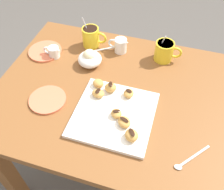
# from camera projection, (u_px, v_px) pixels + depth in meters

# --- Properties ---
(ground_plane) EXTENTS (8.00, 8.00, 0.00)m
(ground_plane) POSITION_uv_depth(u_px,v_px,m) (110.00, 167.00, 1.67)
(ground_plane) COLOR #514C47
(dining_table) EXTENTS (0.99, 0.81, 0.75)m
(dining_table) POSITION_uv_depth(u_px,v_px,m) (110.00, 111.00, 1.21)
(dining_table) COLOR brown
(dining_table) RESTS_ON ground_plane
(pastry_plate_square) EXTENTS (0.31, 0.31, 0.02)m
(pastry_plate_square) POSITION_uv_depth(u_px,v_px,m) (114.00, 114.00, 1.01)
(pastry_plate_square) COLOR white
(pastry_plate_square) RESTS_ON dining_table
(coffee_mug_yellow_left) EXTENTS (0.13, 0.08, 0.15)m
(coffee_mug_yellow_left) POSITION_uv_depth(u_px,v_px,m) (91.00, 36.00, 1.27)
(coffee_mug_yellow_left) COLOR yellow
(coffee_mug_yellow_left) RESTS_ON dining_table
(coffee_mug_yellow_right) EXTENTS (0.13, 0.09, 0.15)m
(coffee_mug_yellow_right) POSITION_uv_depth(u_px,v_px,m) (165.00, 51.00, 1.20)
(coffee_mug_yellow_right) COLOR yellow
(coffee_mug_yellow_right) RESTS_ON dining_table
(cream_pitcher_white) EXTENTS (0.10, 0.06, 0.07)m
(cream_pitcher_white) POSITION_uv_depth(u_px,v_px,m) (120.00, 45.00, 1.25)
(cream_pitcher_white) COLOR white
(cream_pitcher_white) RESTS_ON dining_table
(ice_cream_bowl) EXTENTS (0.11, 0.11, 0.08)m
(ice_cream_bowl) POSITION_uv_depth(u_px,v_px,m) (90.00, 58.00, 1.19)
(ice_cream_bowl) COLOR white
(ice_cream_bowl) RESTS_ON dining_table
(chocolate_sauce_pitcher) EXTENTS (0.09, 0.05, 0.06)m
(chocolate_sauce_pitcher) POSITION_uv_depth(u_px,v_px,m) (54.00, 52.00, 1.23)
(chocolate_sauce_pitcher) COLOR white
(chocolate_sauce_pitcher) RESTS_ON dining_table
(saucer_coral_left) EXTENTS (0.16, 0.16, 0.01)m
(saucer_coral_left) POSITION_uv_depth(u_px,v_px,m) (48.00, 100.00, 1.06)
(saucer_coral_left) COLOR #E5704C
(saucer_coral_left) RESTS_ON dining_table
(saucer_coral_right) EXTENTS (0.16, 0.16, 0.01)m
(saucer_coral_right) POSITION_uv_depth(u_px,v_px,m) (45.00, 51.00, 1.27)
(saucer_coral_right) COLOR #E5704C
(saucer_coral_right) RESTS_ON dining_table
(loose_spoon_near_saucer) EXTENTS (0.14, 0.10, 0.01)m
(loose_spoon_near_saucer) POSITION_uv_depth(u_px,v_px,m) (111.00, 48.00, 1.29)
(loose_spoon_near_saucer) COLOR silver
(loose_spoon_near_saucer) RESTS_ON dining_table
(loose_spoon_by_plate) EXTENTS (0.11, 0.13, 0.01)m
(loose_spoon_by_plate) POSITION_uv_depth(u_px,v_px,m) (188.00, 160.00, 0.88)
(loose_spoon_by_plate) COLOR silver
(loose_spoon_by_plate) RESTS_ON dining_table
(beignet_0) EXTENTS (0.07, 0.07, 0.03)m
(beignet_0) POSITION_uv_depth(u_px,v_px,m) (124.00, 122.00, 0.96)
(beignet_0) COLOR #D19347
(beignet_0) RESTS_ON pastry_plate_square
(chocolate_drizzle_0) EXTENTS (0.04, 0.03, 0.00)m
(chocolate_drizzle_0) POSITION_uv_depth(u_px,v_px,m) (124.00, 120.00, 0.94)
(chocolate_drizzle_0) COLOR black
(chocolate_drizzle_0) RESTS_ON beignet_0
(beignet_1) EXTENTS (0.07, 0.07, 0.04)m
(beignet_1) POSITION_uv_depth(u_px,v_px,m) (132.00, 135.00, 0.91)
(beignet_1) COLOR #D19347
(beignet_1) RESTS_ON pastry_plate_square
(chocolate_drizzle_1) EXTENTS (0.04, 0.04, 0.00)m
(chocolate_drizzle_1) POSITION_uv_depth(u_px,v_px,m) (132.00, 132.00, 0.90)
(chocolate_drizzle_1) COLOR black
(chocolate_drizzle_1) RESTS_ON beignet_1
(beignet_2) EXTENTS (0.06, 0.05, 0.03)m
(beignet_2) POSITION_uv_depth(u_px,v_px,m) (98.00, 93.00, 1.05)
(beignet_2) COLOR #D19347
(beignet_2) RESTS_ON pastry_plate_square
(chocolate_drizzle_2) EXTENTS (0.02, 0.03, 0.00)m
(chocolate_drizzle_2) POSITION_uv_depth(u_px,v_px,m) (98.00, 91.00, 1.04)
(chocolate_drizzle_2) COLOR black
(chocolate_drizzle_2) RESTS_ON beignet_2
(beignet_3) EXTENTS (0.05, 0.05, 0.03)m
(beignet_3) POSITION_uv_depth(u_px,v_px,m) (129.00, 93.00, 1.05)
(beignet_3) COLOR #D19347
(beignet_3) RESTS_ON pastry_plate_square
(chocolate_drizzle_3) EXTENTS (0.03, 0.02, 0.00)m
(chocolate_drizzle_3) POSITION_uv_depth(u_px,v_px,m) (129.00, 91.00, 1.04)
(chocolate_drizzle_3) COLOR black
(chocolate_drizzle_3) RESTS_ON beignet_3
(beignet_4) EXTENTS (0.06, 0.06, 0.04)m
(beignet_4) POSITION_uv_depth(u_px,v_px,m) (111.00, 88.00, 1.06)
(beignet_4) COLOR #D19347
(beignet_4) RESTS_ON pastry_plate_square
(chocolate_drizzle_4) EXTENTS (0.03, 0.03, 0.00)m
(chocolate_drizzle_4) POSITION_uv_depth(u_px,v_px,m) (111.00, 84.00, 1.05)
(chocolate_drizzle_4) COLOR black
(chocolate_drizzle_4) RESTS_ON beignet_4
(beignet_5) EXTENTS (0.06, 0.06, 0.03)m
(beignet_5) POSITION_uv_depth(u_px,v_px,m) (116.00, 114.00, 0.98)
(beignet_5) COLOR #D19347
(beignet_5) RESTS_ON pastry_plate_square
(chocolate_drizzle_5) EXTENTS (0.03, 0.03, 0.00)m
(chocolate_drizzle_5) POSITION_uv_depth(u_px,v_px,m) (116.00, 111.00, 0.97)
(chocolate_drizzle_5) COLOR black
(chocolate_drizzle_5) RESTS_ON beignet_5
(beignet_6) EXTENTS (0.06, 0.06, 0.03)m
(beignet_6) POSITION_uv_depth(u_px,v_px,m) (98.00, 84.00, 1.09)
(beignet_6) COLOR #D19347
(beignet_6) RESTS_ON pastry_plate_square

